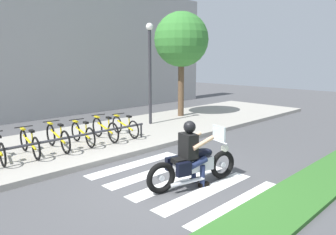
# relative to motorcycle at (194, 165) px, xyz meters

# --- Properties ---
(ground_plane) EXTENTS (48.00, 48.00, 0.00)m
(ground_plane) POSITION_rel_motorcycle_xyz_m (-0.46, 0.40, -0.47)
(ground_plane) COLOR #4C4C4F
(grass_median) EXTENTS (24.00, 1.10, 0.08)m
(grass_median) POSITION_rel_motorcycle_xyz_m (-0.46, -1.88, -0.43)
(grass_median) COLOR #336B28
(grass_median) RESTS_ON ground
(sidewalk) EXTENTS (24.00, 4.40, 0.15)m
(sidewalk) POSITION_rel_motorcycle_xyz_m (-0.46, 4.75, -0.39)
(sidewalk) COLOR #A8A399
(sidewalk) RESTS_ON ground
(crosswalk_stripe_0) EXTENTS (2.80, 0.40, 0.01)m
(crosswalk_stripe_0) POSITION_rel_motorcycle_xyz_m (-0.06, -1.20, -0.46)
(crosswalk_stripe_0) COLOR white
(crosswalk_stripe_0) RESTS_ON ground
(crosswalk_stripe_1) EXTENTS (2.80, 0.40, 0.01)m
(crosswalk_stripe_1) POSITION_rel_motorcycle_xyz_m (-0.06, -0.40, -0.46)
(crosswalk_stripe_1) COLOR white
(crosswalk_stripe_1) RESTS_ON ground
(crosswalk_stripe_2) EXTENTS (2.80, 0.40, 0.01)m
(crosswalk_stripe_2) POSITION_rel_motorcycle_xyz_m (-0.06, 0.40, -0.46)
(crosswalk_stripe_2) COLOR white
(crosswalk_stripe_2) RESTS_ON ground
(crosswalk_stripe_3) EXTENTS (2.80, 0.40, 0.01)m
(crosswalk_stripe_3) POSITION_rel_motorcycle_xyz_m (-0.06, 1.20, -0.46)
(crosswalk_stripe_3) COLOR white
(crosswalk_stripe_3) RESTS_ON ground
(crosswalk_stripe_4) EXTENTS (2.80, 0.40, 0.01)m
(crosswalk_stripe_4) POSITION_rel_motorcycle_xyz_m (-0.06, 2.00, -0.46)
(crosswalk_stripe_4) COLOR white
(crosswalk_stripe_4) RESTS_ON ground
(motorcycle) EXTENTS (2.25, 0.86, 1.25)m
(motorcycle) POSITION_rel_motorcycle_xyz_m (0.00, 0.00, 0.00)
(motorcycle) COLOR black
(motorcycle) RESTS_ON ground
(rider) EXTENTS (0.71, 0.64, 1.45)m
(rider) POSITION_rel_motorcycle_xyz_m (-0.07, 0.02, 0.37)
(rider) COLOR black
(rider) RESTS_ON ground
(bicycle_1) EXTENTS (0.48, 1.69, 0.75)m
(bicycle_1) POSITION_rel_motorcycle_xyz_m (-1.88, 4.22, 0.03)
(bicycle_1) COLOR black
(bicycle_1) RESTS_ON sidewalk
(bicycle_2) EXTENTS (0.48, 1.76, 0.79)m
(bicycle_2) POSITION_rel_motorcycle_xyz_m (-1.09, 4.21, 0.04)
(bicycle_2) COLOR black
(bicycle_2) RESTS_ON sidewalk
(bicycle_3) EXTENTS (0.48, 1.61, 0.74)m
(bicycle_3) POSITION_rel_motorcycle_xyz_m (-0.29, 4.22, 0.03)
(bicycle_3) COLOR black
(bicycle_3) RESTS_ON sidewalk
(bicycle_4) EXTENTS (0.48, 1.69, 0.79)m
(bicycle_4) POSITION_rel_motorcycle_xyz_m (0.50, 4.21, 0.04)
(bicycle_4) COLOR black
(bicycle_4) RESTS_ON sidewalk
(bicycle_5) EXTENTS (0.48, 1.63, 0.73)m
(bicycle_5) POSITION_rel_motorcycle_xyz_m (1.30, 4.22, 0.02)
(bicycle_5) COLOR black
(bicycle_5) RESTS_ON sidewalk
(bike_rack) EXTENTS (4.57, 0.07, 0.49)m
(bike_rack) POSITION_rel_motorcycle_xyz_m (-0.69, 3.66, 0.11)
(bike_rack) COLOR #333338
(bike_rack) RESTS_ON sidewalk
(street_lamp) EXTENTS (0.28, 0.28, 4.07)m
(street_lamp) POSITION_rel_motorcycle_xyz_m (3.26, 5.15, 2.02)
(street_lamp) COLOR #2D2D33
(street_lamp) RESTS_ON ground
(tree_near_rack) EXTENTS (2.41, 2.41, 4.77)m
(tree_near_rack) POSITION_rel_motorcycle_xyz_m (5.47, 5.55, 3.07)
(tree_near_rack) COLOR brown
(tree_near_rack) RESTS_ON ground
(building_backdrop) EXTENTS (24.00, 1.20, 6.40)m
(building_backdrop) POSITION_rel_motorcycle_xyz_m (-0.46, 10.45, 2.73)
(building_backdrop) COLOR #9D9D9D
(building_backdrop) RESTS_ON ground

